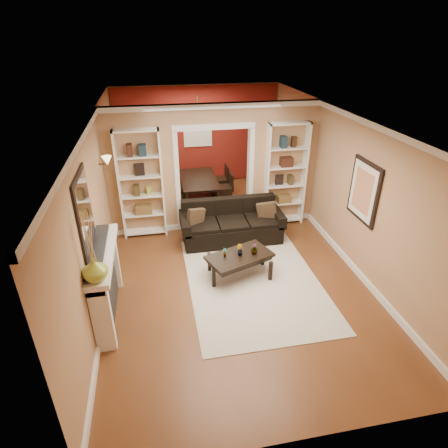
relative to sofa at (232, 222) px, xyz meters
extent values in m
plane|color=brown|center=(-0.23, -0.45, -0.41)|extent=(8.00, 8.00, 0.00)
plane|color=white|center=(-0.23, -0.45, 2.29)|extent=(8.00, 8.00, 0.00)
plane|color=tan|center=(-0.23, 3.55, 0.94)|extent=(8.00, 0.00, 8.00)
plane|color=tan|center=(-0.23, -4.45, 0.94)|extent=(8.00, 0.00, 8.00)
plane|color=tan|center=(-2.48, -0.45, 0.94)|extent=(0.00, 8.00, 8.00)
plane|color=tan|center=(2.02, -0.45, 0.94)|extent=(0.00, 8.00, 8.00)
cube|color=tan|center=(-0.23, 0.75, 0.94)|extent=(4.50, 0.15, 2.70)
cube|color=maroon|center=(-0.23, 3.52, 0.91)|extent=(4.44, 0.04, 2.64)
cube|color=#8CA5CC|center=(-0.23, 3.48, 1.14)|extent=(0.78, 0.03, 0.98)
cube|color=beige|center=(0.08, -1.54, -0.41)|extent=(2.29, 3.20, 0.01)
cube|color=black|center=(0.00, 0.00, 0.00)|extent=(2.12, 0.92, 0.83)
cube|color=#4F3821|center=(-0.75, -0.02, 0.18)|extent=(0.38, 0.27, 0.37)
cube|color=#4F3821|center=(0.75, -0.02, 0.19)|extent=(0.41, 0.24, 0.40)
cube|color=black|center=(-0.13, -1.31, -0.20)|extent=(1.29, 0.98, 0.43)
imported|color=#336626|center=(-0.40, -1.31, 0.11)|extent=(0.11, 0.11, 0.18)
imported|color=#336626|center=(-0.13, -1.31, 0.12)|extent=(0.14, 0.15, 0.21)
imported|color=#336626|center=(0.14, -1.31, 0.12)|extent=(0.13, 0.13, 0.21)
cube|color=white|center=(-1.78, 0.58, 0.74)|extent=(0.90, 0.30, 2.30)
cube|color=white|center=(1.32, 0.58, 0.74)|extent=(0.90, 0.30, 2.30)
cube|color=white|center=(-2.32, -1.95, 0.17)|extent=(0.32, 1.70, 1.16)
imported|color=#95A736|center=(-2.32, -2.65, 0.91)|extent=(0.40, 0.40, 0.33)
cube|color=silver|center=(-2.46, -1.95, 1.39)|extent=(0.03, 0.95, 1.10)
cube|color=#FFE0A5|center=(-2.38, 0.10, 1.42)|extent=(0.18, 0.18, 0.22)
cube|color=black|center=(1.98, -1.45, 1.14)|extent=(0.04, 0.85, 1.05)
imported|color=black|center=(-0.37, 2.22, -0.12)|extent=(1.66, 0.92, 0.58)
cube|color=black|center=(-0.92, 1.92, 0.05)|extent=(0.60, 0.60, 0.93)
cube|color=black|center=(0.18, 1.92, -0.01)|extent=(0.48, 0.48, 0.80)
cube|color=black|center=(-0.92, 2.52, -0.02)|extent=(0.46, 0.46, 0.79)
cube|color=black|center=(0.18, 2.52, -0.01)|extent=(0.42, 0.42, 0.80)
cube|color=#402F1D|center=(-0.23, 2.25, 1.61)|extent=(0.50, 0.50, 0.30)
camera|label=1|loc=(-1.46, -6.78, 3.60)|focal=30.00mm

